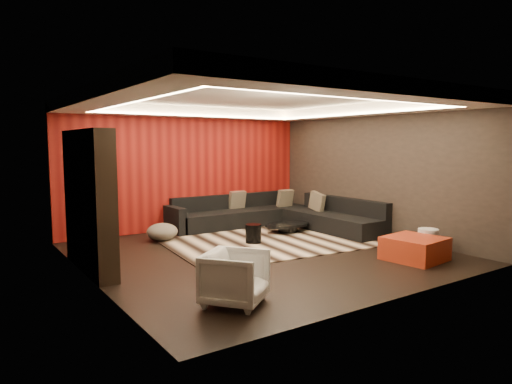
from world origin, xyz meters
TOP-DOWN VIEW (x-y plane):
  - floor at (0.00, 0.00)m, footprint 6.00×6.00m
  - ceiling at (0.00, 0.00)m, footprint 6.00×6.00m
  - wall_back at (0.00, 3.01)m, footprint 6.00×0.02m
  - wall_left at (-3.01, 0.00)m, footprint 0.02×6.00m
  - wall_right at (3.01, 0.00)m, footprint 0.02×6.00m
  - red_feature_wall at (0.00, 2.97)m, footprint 5.98×0.05m
  - soffit_back at (0.00, 2.70)m, footprint 6.00×0.60m
  - soffit_front at (0.00, -2.70)m, footprint 6.00×0.60m
  - soffit_left at (-2.70, 0.00)m, footprint 0.60×4.80m
  - soffit_right at (2.70, 0.00)m, footprint 0.60×4.80m
  - cove_back at (0.00, 2.36)m, footprint 4.80×0.08m
  - cove_front at (0.00, -2.36)m, footprint 4.80×0.08m
  - cove_left at (-2.36, 0.00)m, footprint 0.08×4.80m
  - cove_right at (2.36, 0.00)m, footprint 0.08×4.80m
  - tv_surround at (-2.85, 0.60)m, footprint 0.30×2.00m
  - tv_screen at (-2.69, 0.60)m, footprint 0.04×1.30m
  - tv_shelf at (-2.69, 0.60)m, footprint 0.04×1.60m
  - rug at (0.67, 0.74)m, footprint 4.27×3.36m
  - coffee_table at (1.59, 1.24)m, footprint 1.18×1.18m
  - drum_stool at (0.33, 0.73)m, footprint 0.42×0.42m
  - striped_pouf at (-1.08, 1.99)m, footprint 0.82×0.82m
  - white_side_table at (2.50, -1.72)m, footprint 0.37×0.37m
  - orange_ottoman at (1.90, -1.88)m, footprint 0.99×0.99m
  - armchair at (-1.78, -2.00)m, footprint 1.02×1.02m
  - sectional_sofa at (1.73, 1.86)m, footprint 3.65×3.50m
  - throw_pillows at (2.05, 2.15)m, footprint 1.63×1.74m

SIDE VIEW (x-z plane):
  - floor at x=0.00m, z-range -0.02..0.00m
  - rug at x=0.67m, z-range 0.00..0.02m
  - coffee_table at x=1.59m, z-range 0.02..0.21m
  - striped_pouf at x=-1.08m, z-range 0.02..0.37m
  - orange_ottoman at x=1.90m, z-range 0.00..0.39m
  - drum_stool at x=0.33m, z-range 0.02..0.39m
  - white_side_table at x=2.50m, z-range 0.00..0.45m
  - sectional_sofa at x=1.73m, z-range -0.11..0.64m
  - armchair at x=-1.78m, z-range 0.00..0.67m
  - throw_pillows at x=2.05m, z-range 0.37..0.87m
  - tv_shelf at x=-2.69m, z-range 0.68..0.72m
  - tv_surround at x=-2.85m, z-range 0.00..2.20m
  - wall_back at x=0.00m, z-range 0.00..2.80m
  - wall_left at x=-3.01m, z-range 0.00..2.80m
  - wall_right at x=3.01m, z-range 0.00..2.80m
  - red_feature_wall at x=0.00m, z-range 0.01..2.79m
  - tv_screen at x=-2.69m, z-range 1.05..1.85m
  - cove_back at x=0.00m, z-range 2.58..2.62m
  - cove_front at x=0.00m, z-range 2.58..2.62m
  - cove_left at x=-2.36m, z-range 2.58..2.62m
  - cove_right at x=2.36m, z-range 2.58..2.62m
  - soffit_back at x=0.00m, z-range 2.58..2.80m
  - soffit_front at x=0.00m, z-range 2.58..2.80m
  - soffit_left at x=-2.70m, z-range 2.58..2.80m
  - soffit_right at x=2.70m, z-range 2.58..2.80m
  - ceiling at x=0.00m, z-range 2.80..2.82m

